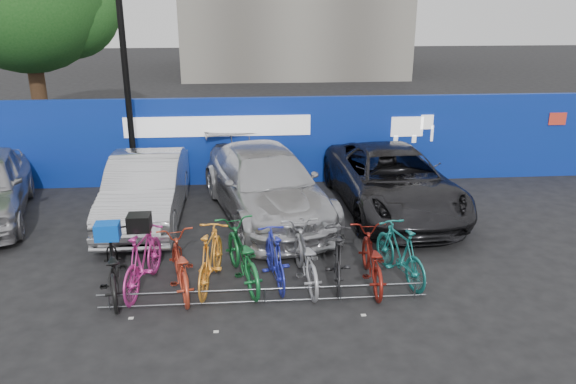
{
  "coord_description": "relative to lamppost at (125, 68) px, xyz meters",
  "views": [
    {
      "loc": [
        -0.26,
        -9.01,
        4.97
      ],
      "look_at": [
        0.59,
        2.0,
        1.1
      ],
      "focal_mm": 35.0,
      "sensor_mm": 36.0,
      "label": 1
    }
  ],
  "objects": [
    {
      "name": "ground",
      "position": [
        3.2,
        -5.4,
        -3.27
      ],
      "size": [
        100.0,
        100.0,
        0.0
      ],
      "primitive_type": "plane",
      "color": "black",
      "rests_on": "ground"
    },
    {
      "name": "hoarding",
      "position": [
        3.21,
        0.6,
        -2.07
      ],
      "size": [
        22.0,
        0.18,
        2.4
      ],
      "color": "navy",
      "rests_on": "ground"
    },
    {
      "name": "lamppost",
      "position": [
        0.0,
        0.0,
        0.0
      ],
      "size": [
        0.25,
        0.5,
        6.11
      ],
      "color": "black",
      "rests_on": "ground"
    },
    {
      "name": "bike_rack",
      "position": [
        3.2,
        -6.0,
        -3.11
      ],
      "size": [
        5.6,
        0.03,
        0.3
      ],
      "color": "#595B60",
      "rests_on": "ground"
    },
    {
      "name": "car_1",
      "position": [
        0.61,
        -1.98,
        -2.52
      ],
      "size": [
        1.63,
        4.58,
        1.51
      ],
      "primitive_type": "imported",
      "rotation": [
        0.0,
        0.0,
        0.01
      ],
      "color": "silver",
      "rests_on": "ground"
    },
    {
      "name": "car_2",
      "position": [
        3.39,
        -1.9,
        -2.48
      ],
      "size": [
        3.47,
        5.8,
        1.57
      ],
      "primitive_type": "imported",
      "rotation": [
        0.0,
        0.0,
        0.25
      ],
      "color": "#B6B7BB",
      "rests_on": "ground"
    },
    {
      "name": "car_3",
      "position": [
        6.45,
        -1.76,
        -2.52
      ],
      "size": [
        2.77,
        5.52,
        1.5
      ],
      "primitive_type": "imported",
      "rotation": [
        0.0,
        0.0,
        0.05
      ],
      "color": "black",
      "rests_on": "ground"
    },
    {
      "name": "bike_0",
      "position": [
        0.56,
        -5.44,
        -2.75
      ],
      "size": [
        1.15,
        2.1,
        1.05
      ],
      "primitive_type": "imported",
      "rotation": [
        0.0,
        0.0,
        3.38
      ],
      "color": "black",
      "rests_on": "ground"
    },
    {
      "name": "bike_1",
      "position": [
        1.07,
        -5.31,
        -2.7
      ],
      "size": [
        0.87,
        1.95,
        1.13
      ],
      "primitive_type": "imported",
      "rotation": [
        0.0,
        0.0,
        2.96
      ],
      "color": "#CF2F91",
      "rests_on": "ground"
    },
    {
      "name": "bike_2",
      "position": [
        1.72,
        -5.42,
        -2.78
      ],
      "size": [
        1.05,
        1.97,
        0.98
      ],
      "primitive_type": "imported",
      "rotation": [
        0.0,
        0.0,
        3.37
      ],
      "color": "#BD3D25",
      "rests_on": "ground"
    },
    {
      "name": "bike_3",
      "position": [
        2.26,
        -5.29,
        -2.72
      ],
      "size": [
        0.82,
        1.9,
        1.1
      ],
      "primitive_type": "imported",
      "rotation": [
        0.0,
        0.0,
        2.97
      ],
      "color": "#FF9B2D",
      "rests_on": "ground"
    },
    {
      "name": "bike_4",
      "position": [
        2.82,
        -5.21,
        -2.73
      ],
      "size": [
        1.22,
        2.17,
        1.08
      ],
      "primitive_type": "imported",
      "rotation": [
        0.0,
        0.0,
        3.4
      ],
      "color": "#176C31",
      "rests_on": "ground"
    },
    {
      "name": "bike_5",
      "position": [
        3.41,
        -5.26,
        -2.77
      ],
      "size": [
        0.71,
        1.73,
        1.01
      ],
      "primitive_type": "imported",
      "rotation": [
        0.0,
        0.0,
        3.29
      ],
      "color": "#232BA9",
      "rests_on": "ground"
    },
    {
      "name": "bike_6",
      "position": [
        3.95,
        -5.31,
        -2.75
      ],
      "size": [
        0.88,
        2.04,
        1.04
      ],
      "primitive_type": "imported",
      "rotation": [
        0.0,
        0.0,
        3.24
      ],
      "color": "#98999E",
      "rests_on": "ground"
    },
    {
      "name": "bike_7",
      "position": [
        4.55,
        -5.35,
        -2.77
      ],
      "size": [
        0.7,
        1.73,
        1.01
      ],
      "primitive_type": "imported",
      "rotation": [
        0.0,
        0.0,
        3.01
      ],
      "color": "#242426",
      "rests_on": "ground"
    },
    {
      "name": "bike_8",
      "position": [
        5.14,
        -5.44,
        -2.78
      ],
      "size": [
        0.73,
        1.9,
        0.99
      ],
      "primitive_type": "imported",
      "rotation": [
        0.0,
        0.0,
        3.1
      ],
      "color": "maroon",
      "rests_on": "ground"
    },
    {
      "name": "bike_9",
      "position": [
        5.7,
        -5.29,
        -2.74
      ],
      "size": [
        0.94,
        1.85,
        1.07
      ],
      "primitive_type": "imported",
      "rotation": [
        0.0,
        0.0,
        3.4
      ],
      "color": "#19726E",
      "rests_on": "ground"
    },
    {
      "name": "cargo_crate",
      "position": [
        0.56,
        -5.44,
        -2.08
      ],
      "size": [
        0.42,
        0.33,
        0.29
      ],
      "primitive_type": "cube",
      "rotation": [
        0.0,
        0.0,
        0.04
      ],
      "color": "blue",
      "rests_on": "bike_0"
    },
    {
      "name": "cargo_topcase",
      "position": [
        1.07,
        -5.31,
        -1.99
      ],
      "size": [
        0.39,
        0.35,
        0.29
      ],
      "primitive_type": "cube",
      "rotation": [
        0.0,
        0.0,
        0.01
      ],
      "color": "black",
      "rests_on": "bike_1"
    }
  ]
}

